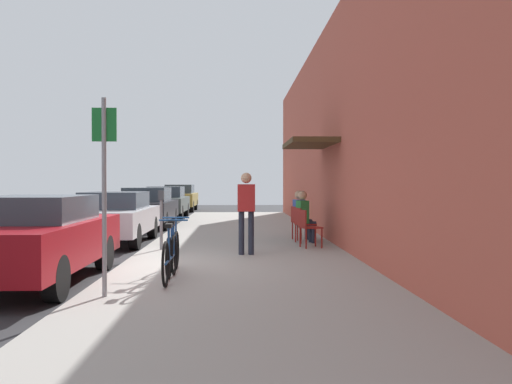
% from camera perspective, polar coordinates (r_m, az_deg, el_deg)
% --- Properties ---
extents(ground_plane, '(60.00, 60.00, 0.00)m').
position_cam_1_polar(ground_plane, '(10.17, -14.24, -8.17)').
color(ground_plane, '#2D2D30').
extents(sidewalk_slab, '(4.50, 32.00, 0.12)m').
position_cam_1_polar(sidewalk_slab, '(11.92, -1.45, -6.51)').
color(sidewalk_slab, '#9E9B93').
rests_on(sidewalk_slab, ground_plane).
extents(building_facade, '(1.40, 32.00, 5.79)m').
position_cam_1_polar(building_facade, '(12.16, 9.99, 7.00)').
color(building_facade, '#BC5442').
rests_on(building_facade, ground_plane).
extents(parked_car_0, '(1.80, 4.40, 1.40)m').
position_cam_1_polar(parked_car_0, '(9.44, -22.09, -4.41)').
color(parked_car_0, maroon).
rests_on(parked_car_0, ground_plane).
extents(parked_car_1, '(1.80, 4.40, 1.37)m').
position_cam_1_polar(parked_car_1, '(14.97, -14.51, -2.49)').
color(parked_car_1, '#B7B7BC').
rests_on(parked_car_1, ground_plane).
extents(parked_car_2, '(1.80, 4.40, 1.44)m').
position_cam_1_polar(parked_car_2, '(20.16, -11.26, -1.53)').
color(parked_car_2, black).
rests_on(parked_car_2, ground_plane).
extents(parked_car_3, '(1.80, 4.40, 1.44)m').
position_cam_1_polar(parked_car_3, '(25.46, -9.33, -1.00)').
color(parked_car_3, '#47514C').
rests_on(parked_car_3, ground_plane).
extents(parked_car_4, '(1.80, 4.40, 1.51)m').
position_cam_1_polar(parked_car_4, '(31.45, -7.93, -0.57)').
color(parked_car_4, '#A58433').
rests_on(parked_car_4, ground_plane).
extents(parking_meter, '(0.12, 0.10, 1.32)m').
position_cam_1_polar(parking_meter, '(12.41, -9.82, -2.39)').
color(parking_meter, slate).
rests_on(parking_meter, sidewalk_slab).
extents(street_sign, '(0.32, 0.06, 2.60)m').
position_cam_1_polar(street_sign, '(7.43, -15.50, 1.16)').
color(street_sign, gray).
rests_on(street_sign, sidewalk_slab).
extents(bicycle_0, '(0.46, 1.71, 0.90)m').
position_cam_1_polar(bicycle_0, '(9.13, -8.65, -6.16)').
color(bicycle_0, black).
rests_on(bicycle_0, sidewalk_slab).
extents(bicycle_1, '(0.46, 1.71, 0.90)m').
position_cam_1_polar(bicycle_1, '(8.48, -8.92, -6.70)').
color(bicycle_1, black).
rests_on(bicycle_1, sidewalk_slab).
extents(cafe_chair_0, '(0.53, 0.53, 0.87)m').
position_cam_1_polar(cafe_chair_0, '(12.63, 5.39, -3.52)').
color(cafe_chair_0, maroon).
rests_on(cafe_chair_0, sidewalk_slab).
extents(cafe_chair_1, '(0.53, 0.53, 0.87)m').
position_cam_1_polar(cafe_chair_1, '(13.61, 4.85, -3.19)').
color(cafe_chair_1, maroon).
rests_on(cafe_chair_1, sidewalk_slab).
extents(seated_patron_1, '(0.49, 0.44, 1.29)m').
position_cam_1_polar(seated_patron_1, '(13.62, 5.08, -2.38)').
color(seated_patron_1, '#232838').
rests_on(seated_patron_1, sidewalk_slab).
extents(cafe_chair_2, '(0.54, 0.54, 0.87)m').
position_cam_1_polar(cafe_chair_2, '(14.36, 4.48, -2.98)').
color(cafe_chair_2, maroon).
rests_on(cafe_chair_2, sidewalk_slab).
extents(seated_patron_2, '(0.49, 0.44, 1.29)m').
position_cam_1_polar(seated_patron_2, '(14.37, 4.71, -2.21)').
color(seated_patron_2, '#232838').
rests_on(seated_patron_2, sidewalk_slab).
extents(pedestrian_standing, '(0.36, 0.22, 1.70)m').
position_cam_1_polar(pedestrian_standing, '(11.34, -1.02, -1.51)').
color(pedestrian_standing, '#232838').
rests_on(pedestrian_standing, sidewalk_slab).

